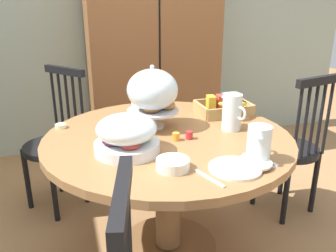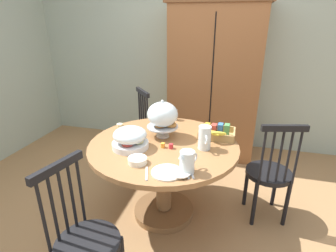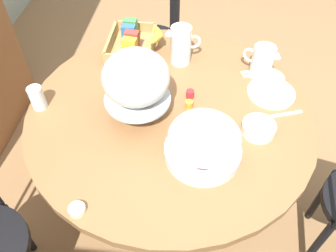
# 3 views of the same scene
# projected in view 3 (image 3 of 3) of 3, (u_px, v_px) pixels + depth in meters

# --- Properties ---
(ground_plane) EXTENTS (10.00, 10.00, 0.00)m
(ground_plane) POSITION_uv_depth(u_px,v_px,m) (183.00, 189.00, 2.10)
(ground_plane) COLOR #997047
(dining_table) EXTENTS (1.28, 1.28, 0.74)m
(dining_table) POSITION_uv_depth(u_px,v_px,m) (170.00, 138.00, 1.67)
(dining_table) COLOR olive
(dining_table) RESTS_ON ground_plane
(windsor_chair_facing_door) EXTENTS (0.42, 0.42, 0.97)m
(windsor_chair_facing_door) POSITION_uv_depth(u_px,v_px,m) (155.00, 42.00, 2.36)
(windsor_chair_facing_door) COLOR black
(windsor_chair_facing_door) RESTS_ON ground_plane
(pastry_stand_with_dome) EXTENTS (0.28, 0.28, 0.34)m
(pastry_stand_with_dome) POSITION_uv_depth(u_px,v_px,m) (136.00, 80.00, 1.35)
(pastry_stand_with_dome) COLOR silver
(pastry_stand_with_dome) RESTS_ON dining_table
(fruit_platter_covered) EXTENTS (0.30, 0.30, 0.18)m
(fruit_platter_covered) POSITION_uv_depth(u_px,v_px,m) (204.00, 142.00, 1.29)
(fruit_platter_covered) COLOR silver
(fruit_platter_covered) RESTS_ON dining_table
(orange_juice_pitcher) EXTENTS (0.10, 0.18, 0.20)m
(orange_juice_pitcher) POSITION_uv_depth(u_px,v_px,m) (181.00, 47.00, 1.69)
(orange_juice_pitcher) COLOR silver
(orange_juice_pitcher) RESTS_ON dining_table
(milk_pitcher) EXTENTS (0.12, 0.17, 0.16)m
(milk_pitcher) POSITION_uv_depth(u_px,v_px,m) (262.00, 63.00, 1.63)
(milk_pitcher) COLOR silver
(milk_pitcher) RESTS_ON dining_table
(cereal_basket) EXTENTS (0.32, 0.30, 0.12)m
(cereal_basket) POSITION_uv_depth(u_px,v_px,m) (134.00, 42.00, 1.79)
(cereal_basket) COLOR tan
(cereal_basket) RESTS_ON dining_table
(china_plate_large) EXTENTS (0.22, 0.22, 0.01)m
(china_plate_large) POSITION_uv_depth(u_px,v_px,m) (271.00, 93.00, 1.59)
(china_plate_large) COLOR white
(china_plate_large) RESTS_ON dining_table
(china_plate_small) EXTENTS (0.15, 0.15, 0.01)m
(china_plate_small) POSITION_uv_depth(u_px,v_px,m) (269.00, 78.00, 1.64)
(china_plate_small) COLOR white
(china_plate_small) RESTS_ON china_plate_large
(cereal_bowl) EXTENTS (0.14, 0.14, 0.04)m
(cereal_bowl) POSITION_uv_depth(u_px,v_px,m) (258.00, 128.00, 1.42)
(cereal_bowl) COLOR white
(cereal_bowl) RESTS_ON dining_table
(drinking_glass) EXTENTS (0.06, 0.06, 0.11)m
(drinking_glass) POSITION_uv_depth(u_px,v_px,m) (37.00, 98.00, 1.49)
(drinking_glass) COLOR silver
(drinking_glass) RESTS_ON dining_table
(butter_dish) EXTENTS (0.06, 0.06, 0.02)m
(butter_dish) POSITION_uv_depth(u_px,v_px,m) (77.00, 210.00, 1.18)
(butter_dish) COLOR beige
(butter_dish) RESTS_ON dining_table
(jam_jar_strawberry) EXTENTS (0.04, 0.04, 0.04)m
(jam_jar_strawberry) POSITION_uv_depth(u_px,v_px,m) (190.00, 94.00, 1.56)
(jam_jar_strawberry) COLOR #B7282D
(jam_jar_strawberry) RESTS_ON dining_table
(jam_jar_apricot) EXTENTS (0.04, 0.04, 0.04)m
(jam_jar_apricot) POSITION_uv_depth(u_px,v_px,m) (189.00, 105.00, 1.51)
(jam_jar_apricot) COLOR orange
(jam_jar_apricot) RESTS_ON dining_table
(table_knife) EXTENTS (0.07, 0.17, 0.01)m
(table_knife) POSITION_uv_depth(u_px,v_px,m) (259.00, 74.00, 1.68)
(table_knife) COLOR silver
(table_knife) RESTS_ON dining_table
(dinner_fork) EXTENTS (0.07, 0.17, 0.01)m
(dinner_fork) POSITION_uv_depth(u_px,v_px,m) (257.00, 70.00, 1.70)
(dinner_fork) COLOR silver
(dinner_fork) RESTS_ON dining_table
(soup_spoon) EXTENTS (0.07, 0.17, 0.01)m
(soup_spoon) POSITION_uv_depth(u_px,v_px,m) (284.00, 114.00, 1.50)
(soup_spoon) COLOR silver
(soup_spoon) RESTS_ON dining_table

